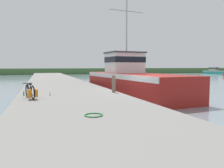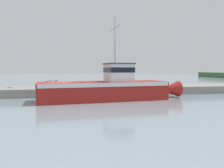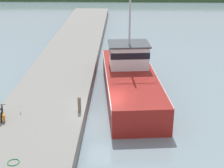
# 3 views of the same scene
# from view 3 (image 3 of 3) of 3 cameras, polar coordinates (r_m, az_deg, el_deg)

# --- Properties ---
(ground_plane) EXTENTS (320.00, 320.00, 0.00)m
(ground_plane) POSITION_cam_3_polar(r_m,az_deg,el_deg) (22.53, -1.07, -6.42)
(ground_plane) COLOR gray
(dock_pier) EXTENTS (5.66, 80.00, 0.92)m
(dock_pier) POSITION_cam_3_polar(r_m,az_deg,el_deg) (22.88, -11.55, -5.14)
(dock_pier) COLOR gray
(dock_pier) RESTS_ON ground_plane
(fishing_boat_main) EXTENTS (4.85, 15.29, 8.50)m
(fishing_boat_main) POSITION_cam_3_polar(r_m,az_deg,el_deg) (26.62, 2.94, 1.15)
(fishing_boat_main) COLOR maroon
(fishing_boat_main) RESTS_ON ground_plane
(bicycle_touring) EXTENTS (0.72, 1.67, 0.72)m
(bicycle_touring) POSITION_cam_3_polar(r_m,az_deg,el_deg) (21.81, -17.87, -4.86)
(bicycle_touring) COLOR black
(bicycle_touring) RESTS_ON dock_pier
(mooring_post) EXTENTS (0.21, 0.21, 1.01)m
(mooring_post) POSITION_cam_3_polar(r_m,az_deg,el_deg) (21.73, -5.45, -3.43)
(mooring_post) COLOR #756651
(mooring_post) RESTS_ON dock_pier
(hose_coil) EXTENTS (0.59, 0.59, 0.04)m
(hose_coil) POSITION_cam_3_polar(r_m,az_deg,el_deg) (17.69, -16.07, -12.41)
(hose_coil) COLOR #197A2D
(hose_coil) RESTS_ON dock_pier
(water_bottle_by_bike) EXTENTS (0.06, 0.06, 0.24)m
(water_bottle_by_bike) POSITION_cam_3_polar(r_m,az_deg,el_deg) (23.04, -17.83, -3.99)
(water_bottle_by_bike) COLOR green
(water_bottle_by_bike) RESTS_ON dock_pier
(water_bottle_on_curb) EXTENTS (0.06, 0.06, 0.22)m
(water_bottle_on_curb) POSITION_cam_3_polar(r_m,az_deg,el_deg) (22.31, -14.94, -4.54)
(water_bottle_on_curb) COLOR silver
(water_bottle_on_curb) RESTS_ON dock_pier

